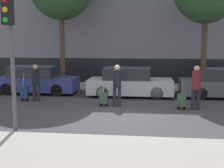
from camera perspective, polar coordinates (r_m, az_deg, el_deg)
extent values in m
plane|color=#38383A|center=(11.08, 2.67, -6.19)|extent=(80.00, 80.00, 0.00)
cube|color=gray|center=(7.49, 0.46, -12.64)|extent=(28.00, 2.50, 0.12)
cube|color=gray|center=(17.93, 4.35, -0.63)|extent=(28.00, 3.00, 0.12)
cube|color=slate|center=(21.05, 4.90, 13.30)|extent=(28.00, 2.03, 9.42)
cube|color=black|center=(20.01, 4.67, 2.38)|extent=(27.44, 0.06, 1.60)
cube|color=navy|center=(16.64, -13.59, 0.03)|extent=(4.19, 1.70, 0.70)
cube|color=#23282D|center=(16.63, -14.20, 2.19)|extent=(2.30, 1.50, 0.56)
cylinder|color=black|center=(15.54, -10.06, -1.13)|extent=(0.60, 0.18, 0.60)
cylinder|color=black|center=(16.98, -8.56, -0.35)|extent=(0.60, 0.18, 0.60)
cylinder|color=black|center=(16.48, -18.73, -0.92)|extent=(0.60, 0.18, 0.60)
cylinder|color=black|center=(17.85, -16.62, -0.19)|extent=(0.60, 0.18, 0.60)
cube|color=#B7BABF|center=(15.37, 3.38, -0.40)|extent=(4.10, 1.85, 0.70)
cube|color=#23282D|center=(15.30, 2.79, 1.94)|extent=(2.26, 1.63, 0.56)
cylinder|color=black|center=(14.55, 8.18, -1.69)|extent=(0.60, 0.18, 0.60)
cylinder|color=black|center=(16.19, 8.06, -0.73)|extent=(0.60, 0.18, 0.60)
cylinder|color=black|center=(14.71, -1.79, -1.51)|extent=(0.60, 0.18, 0.60)
cylinder|color=black|center=(16.34, -0.90, -0.58)|extent=(0.60, 0.18, 0.60)
cylinder|color=black|center=(14.90, 15.95, -1.69)|extent=(0.60, 0.18, 0.60)
cylinder|color=black|center=(16.52, 15.07, -0.75)|extent=(0.60, 0.18, 0.60)
cylinder|color=#23232D|center=(14.49, -14.06, -1.55)|extent=(0.15, 0.15, 0.77)
cylinder|color=#23232D|center=(14.42, -13.32, -1.57)|extent=(0.15, 0.15, 0.77)
cylinder|color=black|center=(14.36, -13.79, 1.27)|extent=(0.34, 0.34, 0.67)
sphere|color=tan|center=(14.31, -13.84, 3.03)|extent=(0.22, 0.22, 0.22)
cube|color=navy|center=(14.65, -15.71, -1.47)|extent=(0.32, 0.24, 0.55)
cylinder|color=black|center=(14.75, -16.06, -2.74)|extent=(0.12, 0.03, 0.12)
cylinder|color=black|center=(14.66, -15.26, -2.77)|extent=(0.12, 0.03, 0.12)
cylinder|color=gray|center=(14.51, -15.90, 0.62)|extent=(0.02, 0.19, 0.53)
cylinder|color=#23232D|center=(12.90, 0.49, -2.37)|extent=(0.15, 0.15, 0.80)
cylinder|color=#23232D|center=(12.90, 1.37, -2.37)|extent=(0.15, 0.15, 0.80)
cylinder|color=black|center=(12.79, 0.94, 0.95)|extent=(0.34, 0.34, 0.70)
sphere|color=beige|center=(12.74, 0.94, 3.02)|extent=(0.23, 0.23, 0.23)
cube|color=#335138|center=(12.92, -1.51, -2.63)|extent=(0.32, 0.24, 0.44)
cylinder|color=black|center=(12.99, -2.00, -3.83)|extent=(0.12, 0.03, 0.12)
cylinder|color=black|center=(12.96, -1.02, -3.86)|extent=(0.12, 0.03, 0.12)
cylinder|color=gray|center=(12.77, -1.57, -0.50)|extent=(0.02, 0.19, 0.53)
cylinder|color=#23232D|center=(12.74, 14.61, -2.73)|extent=(0.15, 0.15, 0.81)
cylinder|color=#23232D|center=(12.79, 15.49, -2.72)|extent=(0.15, 0.15, 0.81)
cylinder|color=maroon|center=(12.65, 15.17, 0.65)|extent=(0.34, 0.34, 0.71)
sphere|color=tan|center=(12.61, 15.24, 2.76)|extent=(0.23, 0.23, 0.23)
cube|color=#335138|center=(12.67, 12.61, -2.89)|extent=(0.32, 0.24, 0.50)
cylinder|color=black|center=(12.72, 12.06, -4.26)|extent=(0.12, 0.03, 0.12)
cylinder|color=black|center=(12.74, 13.07, -4.26)|extent=(0.12, 0.03, 0.12)
cylinder|color=gray|center=(12.51, 12.71, -0.58)|extent=(0.02, 0.19, 0.53)
cylinder|color=#515154|center=(9.35, -17.69, 3.05)|extent=(0.12, 0.12, 3.92)
cube|color=black|center=(9.20, -18.58, 12.68)|extent=(0.28, 0.24, 0.80)
sphere|color=gold|center=(9.07, -18.99, 12.75)|extent=(0.15, 0.15, 0.15)
sphere|color=green|center=(9.05, -18.92, 11.07)|extent=(0.15, 0.15, 0.15)
torus|color=black|center=(18.44, 17.41, 0.59)|extent=(0.72, 0.06, 0.72)
cylinder|color=navy|center=(18.52, 19.03, 1.17)|extent=(1.00, 0.05, 0.05)
cylinder|color=navy|center=(18.47, 18.48, 1.79)|extent=(0.04, 0.04, 0.40)
cylinder|color=#4C3826|center=(17.12, 16.45, 5.63)|extent=(0.28, 0.28, 4.02)
cylinder|color=#4C3826|center=(18.11, -9.07, 6.46)|extent=(0.28, 0.28, 4.34)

